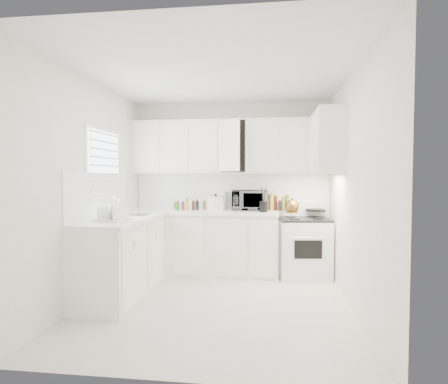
% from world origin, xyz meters
% --- Properties ---
extents(floor, '(3.20, 3.20, 0.00)m').
position_xyz_m(floor, '(0.00, 0.00, 0.00)').
color(floor, silver).
rests_on(floor, ground).
extents(ceiling, '(3.20, 3.20, 0.00)m').
position_xyz_m(ceiling, '(0.00, 0.00, 2.60)').
color(ceiling, white).
rests_on(ceiling, ground).
extents(wall_back, '(3.00, 0.00, 3.00)m').
position_xyz_m(wall_back, '(0.00, 1.60, 1.30)').
color(wall_back, white).
rests_on(wall_back, ground).
extents(wall_front, '(3.00, 0.00, 3.00)m').
position_xyz_m(wall_front, '(0.00, -1.60, 1.30)').
color(wall_front, white).
rests_on(wall_front, ground).
extents(wall_left, '(0.00, 3.20, 3.20)m').
position_xyz_m(wall_left, '(-1.50, 0.00, 1.30)').
color(wall_left, white).
rests_on(wall_left, ground).
extents(wall_right, '(0.00, 3.20, 3.20)m').
position_xyz_m(wall_right, '(1.50, 0.00, 1.30)').
color(wall_right, white).
rests_on(wall_right, ground).
extents(window_blinds, '(0.06, 0.96, 1.06)m').
position_xyz_m(window_blinds, '(-1.48, 0.35, 1.55)').
color(window_blinds, white).
rests_on(window_blinds, wall_left).
extents(lower_cabinets_back, '(2.22, 0.60, 0.90)m').
position_xyz_m(lower_cabinets_back, '(-0.39, 1.30, 0.45)').
color(lower_cabinets_back, white).
rests_on(lower_cabinets_back, floor).
extents(lower_cabinets_left, '(0.60, 1.60, 0.90)m').
position_xyz_m(lower_cabinets_left, '(-1.20, 0.20, 0.45)').
color(lower_cabinets_left, white).
rests_on(lower_cabinets_left, floor).
extents(countertop_back, '(2.24, 0.64, 0.05)m').
position_xyz_m(countertop_back, '(-0.39, 1.29, 0.93)').
color(countertop_back, white).
rests_on(countertop_back, lower_cabinets_back).
extents(countertop_left, '(0.64, 1.62, 0.05)m').
position_xyz_m(countertop_left, '(-1.19, 0.20, 0.93)').
color(countertop_left, white).
rests_on(countertop_left, lower_cabinets_left).
extents(backsplash_back, '(2.98, 0.02, 0.55)m').
position_xyz_m(backsplash_back, '(0.00, 1.59, 1.23)').
color(backsplash_back, white).
rests_on(backsplash_back, wall_back).
extents(backsplash_left, '(0.02, 1.60, 0.55)m').
position_xyz_m(backsplash_left, '(-1.49, 0.20, 1.23)').
color(backsplash_left, white).
rests_on(backsplash_left, wall_left).
extents(upper_cabinets_back, '(3.00, 0.33, 0.80)m').
position_xyz_m(upper_cabinets_back, '(0.00, 1.44, 1.50)').
color(upper_cabinets_back, white).
rests_on(upper_cabinets_back, wall_back).
extents(upper_cabinets_right, '(0.33, 0.90, 0.80)m').
position_xyz_m(upper_cabinets_right, '(1.33, 0.82, 1.50)').
color(upper_cabinets_right, white).
rests_on(upper_cabinets_right, wall_right).
extents(sink, '(0.42, 0.38, 0.30)m').
position_xyz_m(sink, '(-1.19, 0.55, 1.07)').
color(sink, gray).
rests_on(sink, countertop_left).
extents(stove, '(0.77, 0.66, 1.09)m').
position_xyz_m(stove, '(1.09, 1.29, 0.55)').
color(stove, white).
rests_on(stove, floor).
extents(tea_kettle, '(0.29, 0.26, 0.22)m').
position_xyz_m(tea_kettle, '(0.91, 1.13, 1.05)').
color(tea_kettle, olive).
rests_on(tea_kettle, stove).
extents(frying_pan, '(0.41, 0.54, 0.04)m').
position_xyz_m(frying_pan, '(1.27, 1.45, 0.97)').
color(frying_pan, black).
rests_on(frying_pan, stove).
extents(microwave, '(0.56, 0.35, 0.36)m').
position_xyz_m(microwave, '(0.30, 1.46, 1.13)').
color(microwave, gray).
rests_on(microwave, countertop_back).
extents(rice_cooker, '(0.27, 0.27, 0.24)m').
position_xyz_m(rice_cooker, '(-0.20, 1.30, 1.07)').
color(rice_cooker, white).
rests_on(rice_cooker, countertop_back).
extents(paper_towel, '(0.12, 0.12, 0.27)m').
position_xyz_m(paper_towel, '(-0.10, 1.52, 1.08)').
color(paper_towel, white).
rests_on(paper_towel, countertop_back).
extents(utensil_crock, '(0.14, 0.14, 0.36)m').
position_xyz_m(utensil_crock, '(0.51, 1.13, 1.13)').
color(utensil_crock, black).
rests_on(utensil_crock, countertop_back).
extents(dish_rack, '(0.43, 0.37, 0.20)m').
position_xyz_m(dish_rack, '(-1.17, -0.13, 1.05)').
color(dish_rack, white).
rests_on(dish_rack, countertop_left).
extents(spice_left_0, '(0.06, 0.06, 0.13)m').
position_xyz_m(spice_left_0, '(-0.85, 1.42, 1.02)').
color(spice_left_0, olive).
rests_on(spice_left_0, countertop_back).
extents(spice_left_1, '(0.06, 0.06, 0.13)m').
position_xyz_m(spice_left_1, '(-0.78, 1.33, 1.02)').
color(spice_left_1, '#317928').
rests_on(spice_left_1, countertop_back).
extents(spice_left_2, '(0.06, 0.06, 0.13)m').
position_xyz_m(spice_left_2, '(-0.70, 1.42, 1.02)').
color(spice_left_2, '#CB1B43').
rests_on(spice_left_2, countertop_back).
extents(spice_left_3, '(0.06, 0.06, 0.13)m').
position_xyz_m(spice_left_3, '(-0.62, 1.33, 1.02)').
color(spice_left_3, '#9CB82B').
rests_on(spice_left_3, countertop_back).
extents(spice_left_4, '(0.06, 0.06, 0.13)m').
position_xyz_m(spice_left_4, '(-0.55, 1.42, 1.02)').
color(spice_left_4, '#5B1D1A').
rests_on(spice_left_4, countertop_back).
extents(spice_left_5, '(0.06, 0.06, 0.13)m').
position_xyz_m(spice_left_5, '(-0.47, 1.33, 1.02)').
color(spice_left_5, black).
rests_on(spice_left_5, countertop_back).
extents(spice_left_6, '(0.06, 0.06, 0.13)m').
position_xyz_m(spice_left_6, '(-0.40, 1.42, 1.02)').
color(spice_left_6, olive).
rests_on(spice_left_6, countertop_back).
extents(sauce_right_0, '(0.06, 0.06, 0.19)m').
position_xyz_m(sauce_right_0, '(0.58, 1.46, 1.05)').
color(sauce_right_0, '#CB1B43').
rests_on(sauce_right_0, countertop_back).
extents(sauce_right_1, '(0.06, 0.06, 0.19)m').
position_xyz_m(sauce_right_1, '(0.64, 1.40, 1.05)').
color(sauce_right_1, '#9CB82B').
rests_on(sauce_right_1, countertop_back).
extents(sauce_right_2, '(0.06, 0.06, 0.19)m').
position_xyz_m(sauce_right_2, '(0.69, 1.46, 1.05)').
color(sauce_right_2, '#5B1D1A').
rests_on(sauce_right_2, countertop_back).
extents(sauce_right_3, '(0.06, 0.06, 0.19)m').
position_xyz_m(sauce_right_3, '(0.74, 1.40, 1.05)').
color(sauce_right_3, black).
rests_on(sauce_right_3, countertop_back).
extents(sauce_right_4, '(0.06, 0.06, 0.19)m').
position_xyz_m(sauce_right_4, '(0.80, 1.46, 1.05)').
color(sauce_right_4, olive).
rests_on(sauce_right_4, countertop_back).
extents(sauce_right_5, '(0.06, 0.06, 0.19)m').
position_xyz_m(sauce_right_5, '(0.85, 1.40, 1.05)').
color(sauce_right_5, '#317928').
rests_on(sauce_right_5, countertop_back).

